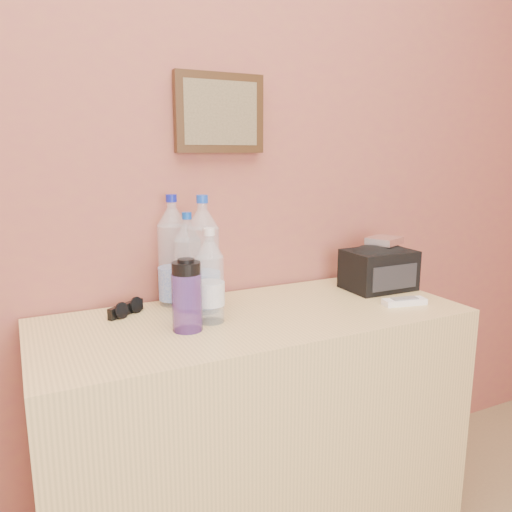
{
  "coord_description": "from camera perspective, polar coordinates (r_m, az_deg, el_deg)",
  "views": [
    {
      "loc": [
        -0.32,
        0.43,
        1.28
      ],
      "look_at": [
        0.3,
        1.71,
        0.98
      ],
      "focal_mm": 35.0,
      "sensor_mm": 36.0,
      "label": 1
    }
  ],
  "objects": [
    {
      "name": "nalgene_bottle",
      "position": [
        1.36,
        -7.91,
        -4.5
      ],
      "size": [
        0.08,
        0.08,
        0.2
      ],
      "rotation": [
        0.0,
        0.0,
        0.04
      ],
      "color": "#552E83",
      "rests_on": "dresser"
    },
    {
      "name": "dresser",
      "position": [
        1.68,
        -0.05,
        -19.79
      ],
      "size": [
        1.28,
        0.53,
        0.8
      ],
      "primitive_type": "cube",
      "color": "#AB854C",
      "rests_on": "ground"
    },
    {
      "name": "picture_frame",
      "position": [
        1.67,
        -4.17,
        15.96
      ],
      "size": [
        0.3,
        0.03,
        0.25
      ],
      "primitive_type": null,
      "color": "#382311",
      "rests_on": "room_shell"
    },
    {
      "name": "toiletry_bag",
      "position": [
        1.81,
        13.84,
        -1.23
      ],
      "size": [
        0.24,
        0.17,
        0.16
      ],
      "primitive_type": null,
      "rotation": [
        0.0,
        0.0,
        -0.01
      ],
      "color": "black",
      "rests_on": "dresser"
    },
    {
      "name": "ac_remote",
      "position": [
        1.67,
        16.6,
        -5.03
      ],
      "size": [
        0.15,
        0.07,
        0.02
      ],
      "primitive_type": "cube",
      "rotation": [
        0.0,
        0.0,
        -0.2
      ],
      "color": "silver",
      "rests_on": "dresser"
    },
    {
      "name": "pet_large_a",
      "position": [
        1.53,
        -7.76,
        -1.34
      ],
      "size": [
        0.08,
        0.08,
        0.3
      ],
      "rotation": [
        0.0,
        0.0,
        -0.32
      ],
      "color": "silver",
      "rests_on": "dresser"
    },
    {
      "name": "pet_large_c",
      "position": [
        1.51,
        -6.02,
        -0.55
      ],
      "size": [
        0.1,
        0.1,
        0.35
      ],
      "rotation": [
        0.0,
        0.0,
        0.2
      ],
      "color": "#C6ECFE",
      "rests_on": "dresser"
    },
    {
      "name": "foil_packet",
      "position": [
        1.82,
        14.45,
        1.72
      ],
      "size": [
        0.14,
        0.13,
        0.02
      ],
      "primitive_type": "cube",
      "rotation": [
        0.0,
        0.0,
        0.41
      ],
      "color": "silver",
      "rests_on": "toiletry_bag"
    },
    {
      "name": "pet_small",
      "position": [
        1.42,
        -5.26,
        -2.9
      ],
      "size": [
        0.08,
        0.08,
        0.27
      ],
      "rotation": [
        0.0,
        0.0,
        -0.12
      ],
      "color": "#C7E6F5",
      "rests_on": "dresser"
    },
    {
      "name": "pet_large_b",
      "position": [
        1.59,
        -9.43,
        -0.06
      ],
      "size": [
        0.09,
        0.09,
        0.35
      ],
      "rotation": [
        0.0,
        0.0,
        -0.02
      ],
      "color": "#C7E7F5",
      "rests_on": "dresser"
    },
    {
      "name": "sunglasses",
      "position": [
        1.55,
        -14.66,
        -5.89
      ],
      "size": [
        0.14,
        0.12,
        0.03
      ],
      "primitive_type": null,
      "rotation": [
        0.0,
        0.0,
        0.61
      ],
      "color": "black",
      "rests_on": "dresser"
    }
  ]
}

